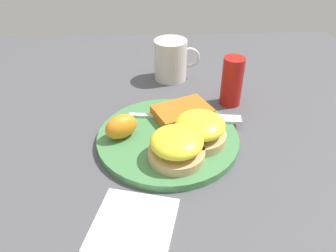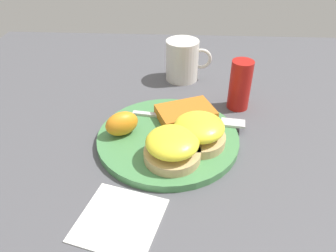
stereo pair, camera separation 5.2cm
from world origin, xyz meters
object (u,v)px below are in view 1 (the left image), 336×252
at_px(hashbrown_patty, 182,112).
at_px(cup, 171,60).
at_px(sandwich_benedict_left, 177,146).
at_px(sandwich_benedict_right, 200,129).
at_px(orange_wedge, 121,125).
at_px(condiment_bottle, 232,82).
at_px(fork, 192,118).

xyz_separation_m(hashbrown_patty, cup, (-0.01, 0.19, 0.02)).
height_order(sandwich_benedict_left, sandwich_benedict_right, same).
bearing_deg(sandwich_benedict_left, orange_wedge, 144.16).
bearing_deg(condiment_bottle, cup, 133.74).
height_order(sandwich_benedict_right, condiment_bottle, condiment_bottle).
relative_size(hashbrown_patty, condiment_bottle, 1.01).
relative_size(sandwich_benedict_right, condiment_bottle, 0.90).
xyz_separation_m(orange_wedge, cup, (0.10, 0.24, 0.01)).
bearing_deg(fork, orange_wedge, -160.84).
distance_m(sandwich_benedict_left, orange_wedge, 0.11).
bearing_deg(cup, hashbrown_patty, -87.21).
distance_m(hashbrown_patty, fork, 0.02).
distance_m(sandwich_benedict_right, hashbrown_patty, 0.08).
distance_m(orange_wedge, cup, 0.27).
xyz_separation_m(sandwich_benedict_right, fork, (-0.00, 0.07, -0.02)).
bearing_deg(cup, orange_wedge, -112.97).
bearing_deg(sandwich_benedict_right, fork, 93.21).
bearing_deg(condiment_bottle, orange_wedge, -151.29).
bearing_deg(sandwich_benedict_left, fork, 70.56).
xyz_separation_m(hashbrown_patty, condiment_bottle, (0.11, 0.07, 0.03)).
distance_m(fork, cup, 0.20).
xyz_separation_m(sandwich_benedict_right, condiment_bottle, (0.09, 0.14, 0.01)).
height_order(cup, condiment_bottle, condiment_bottle).
bearing_deg(orange_wedge, sandwich_benedict_right, -9.54).
xyz_separation_m(sandwich_benedict_left, hashbrown_patty, (0.02, 0.12, -0.01)).
distance_m(sandwich_benedict_left, hashbrown_patty, 0.12).
relative_size(sandwich_benedict_right, orange_wedge, 1.56).
xyz_separation_m(sandwich_benedict_left, orange_wedge, (-0.09, 0.07, -0.00)).
xyz_separation_m(sandwich_benedict_right, cup, (-0.03, 0.27, 0.01)).
bearing_deg(fork, condiment_bottle, 40.10).
xyz_separation_m(sandwich_benedict_left, cup, (0.01, 0.31, 0.01)).
relative_size(fork, condiment_bottle, 2.09).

